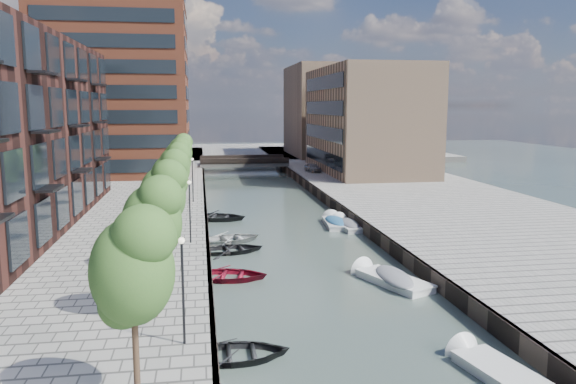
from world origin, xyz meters
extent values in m
plane|color=#38473F|center=(0.00, 40.00, 0.00)|extent=(300.00, 300.00, 0.00)
cube|color=gray|center=(16.00, 40.00, 0.50)|extent=(20.00, 140.00, 1.00)
cube|color=#332823|center=(-6.10, 40.00, 0.50)|extent=(0.25, 140.00, 1.00)
cube|color=#332823|center=(6.10, 40.00, 0.50)|extent=(0.25, 140.00, 1.00)
cube|color=gray|center=(0.00, 100.00, 0.50)|extent=(80.00, 40.00, 1.00)
cube|color=black|center=(-20.00, 30.00, 8.00)|extent=(8.00, 38.00, 14.00)
cube|color=brown|center=(-17.00, 65.00, 16.00)|extent=(18.00, 18.00, 30.00)
cube|color=tan|center=(16.00, 62.00, 8.00)|extent=(12.00, 25.00, 14.00)
cube|color=tan|center=(16.00, 88.00, 9.00)|extent=(12.00, 20.00, 16.00)
cube|color=gray|center=(0.00, 72.00, 1.30)|extent=(13.00, 6.00, 0.60)
cube|color=#332823|center=(0.00, 69.20, 1.90)|extent=(13.00, 0.40, 0.80)
cube|color=#332823|center=(0.00, 74.80, 1.90)|extent=(13.00, 0.40, 0.80)
cylinder|color=#382619|center=(-8.50, 4.00, 2.60)|extent=(0.20, 0.20, 3.20)
ellipsoid|color=#305B22|center=(-8.50, 4.00, 5.33)|extent=(2.50, 2.50, 3.25)
cylinder|color=#382619|center=(-8.50, 11.00, 2.60)|extent=(0.20, 0.20, 3.20)
ellipsoid|color=#305B22|center=(-8.50, 11.00, 5.33)|extent=(2.50, 2.50, 3.25)
cylinder|color=#382619|center=(-8.50, 18.00, 2.60)|extent=(0.20, 0.20, 3.20)
ellipsoid|color=#305B22|center=(-8.50, 18.00, 5.33)|extent=(2.50, 2.50, 3.25)
cylinder|color=#382619|center=(-8.50, 25.00, 2.60)|extent=(0.20, 0.20, 3.20)
ellipsoid|color=#305B22|center=(-8.50, 25.00, 5.33)|extent=(2.50, 2.50, 3.25)
cylinder|color=#382619|center=(-8.50, 32.00, 2.60)|extent=(0.20, 0.20, 3.20)
ellipsoid|color=#305B22|center=(-8.50, 32.00, 5.33)|extent=(2.50, 2.50, 3.25)
cylinder|color=#382619|center=(-8.50, 39.00, 2.60)|extent=(0.20, 0.20, 3.20)
ellipsoid|color=#305B22|center=(-8.50, 39.00, 5.33)|extent=(2.50, 2.50, 3.25)
cylinder|color=#382619|center=(-8.50, 46.00, 2.60)|extent=(0.20, 0.20, 3.20)
ellipsoid|color=#305B22|center=(-8.50, 46.00, 5.33)|extent=(2.50, 2.50, 3.25)
cylinder|color=black|center=(-7.20, 8.00, 3.00)|extent=(0.10, 0.10, 4.00)
sphere|color=#FFF2CC|center=(-7.20, 8.00, 5.00)|extent=(0.24, 0.24, 0.24)
cylinder|color=black|center=(-7.20, 24.00, 3.00)|extent=(0.10, 0.10, 4.00)
sphere|color=#FFF2CC|center=(-7.20, 24.00, 5.00)|extent=(0.24, 0.24, 0.24)
cylinder|color=black|center=(-7.20, 40.00, 3.00)|extent=(0.10, 0.10, 4.00)
sphere|color=#FFF2CC|center=(-7.20, 40.00, 5.00)|extent=(0.24, 0.24, 0.24)
imported|color=black|center=(-5.23, 8.50, 0.00)|extent=(4.34, 3.10, 0.90)
imported|color=black|center=(-4.48, 24.83, 0.00)|extent=(4.80, 3.73, 0.91)
imported|color=maroon|center=(-5.04, 18.86, 0.00)|extent=(5.11, 4.07, 0.95)
imported|color=#B0B0AE|center=(-4.42, 27.77, 0.00)|extent=(5.48, 4.64, 0.97)
imported|color=black|center=(-5.16, 36.01, 0.00)|extent=(5.87, 4.86, 1.05)
cube|color=white|center=(4.10, 16.44, 0.05)|extent=(3.42, 4.99, 0.66)
cube|color=white|center=(4.10, 16.44, 0.41)|extent=(3.53, 5.12, 0.10)
cone|color=white|center=(3.19, 18.60, 0.10)|extent=(1.95, 1.52, 1.73)
ellipsoid|color=slate|center=(4.10, 16.44, 0.46)|extent=(3.17, 4.58, 0.57)
cube|color=silver|center=(4.37, 5.02, 0.05)|extent=(2.52, 4.64, 0.62)
cube|color=silver|center=(4.37, 5.02, 0.38)|extent=(2.62, 4.75, 0.10)
cone|color=silver|center=(3.90, 7.17, 0.10)|extent=(1.77, 1.19, 1.62)
cube|color=#B8B8B6|center=(4.56, 32.05, 0.05)|extent=(2.00, 4.56, 0.63)
cube|color=#B8B8B6|center=(4.56, 32.05, 0.39)|extent=(2.08, 4.67, 0.10)
cone|color=#B8B8B6|center=(4.74, 34.26, 0.10)|extent=(1.71, 1.00, 1.64)
ellipsoid|color=navy|center=(4.56, 32.05, 0.43)|extent=(1.87, 4.17, 0.54)
cube|color=silver|center=(5.40, 31.00, 0.05)|extent=(1.94, 4.43, 0.61)
cube|color=silver|center=(5.40, 31.00, 0.37)|extent=(2.02, 4.53, 0.09)
cone|color=silver|center=(5.23, 33.15, 0.09)|extent=(1.66, 0.97, 1.59)
ellipsoid|color=#53535A|center=(5.40, 31.00, 0.42)|extent=(1.81, 4.04, 0.52)
imported|color=#989A9C|center=(8.62, 61.79, 1.60)|extent=(2.05, 3.71, 1.19)
camera|label=1|loc=(-6.44, -12.49, 9.92)|focal=35.00mm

